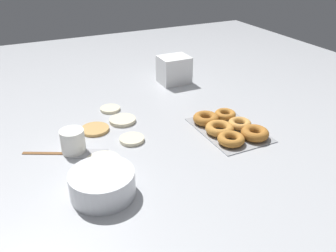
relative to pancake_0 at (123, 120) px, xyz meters
The scene contains 11 objects.
ground_plane 0.12m from the pancake_0, behind, with size 3.00×3.00×0.00m, color #B2B5BA.
pancake_0 is the anchor object (origin of this frame).
pancake_1 0.16m from the pancake_0, behind, with size 0.09×0.09×0.01m, color beige.
pancake_2 0.28m from the pancake_0, 147.52° to the left, with size 0.11×0.11×0.01m, color silver.
pancake_3 0.12m from the pancake_0, 101.17° to the left, with size 0.10×0.10×0.01m, color tan.
pancake_4 0.12m from the pancake_0, ahead, with size 0.08×0.08×0.01m, color beige.
donut_tray 0.41m from the pancake_0, 126.47° to the right, with size 0.30×0.21×0.04m.
batter_bowl 0.44m from the pancake_0, 153.79° to the left, with size 0.18×0.18×0.07m.
container_stack 0.48m from the pancake_0, 51.77° to the right, with size 0.12×0.14×0.13m.
paper_cup 0.26m from the pancake_0, 121.83° to the left, with size 0.08×0.08×0.08m.
spatula 0.26m from the pancake_0, 126.88° to the left, with size 0.16×0.27×0.01m.
Camera 1 is at (-1.07, 0.39, 0.64)m, focal length 38.00 mm.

